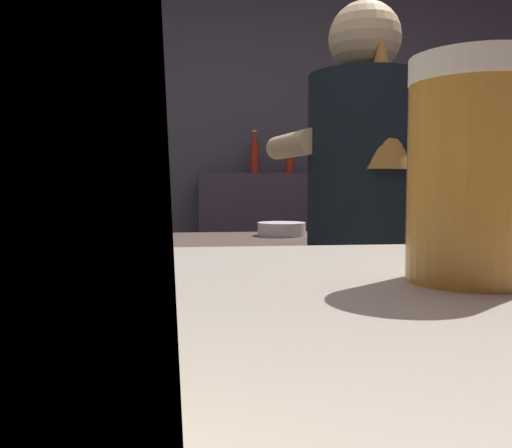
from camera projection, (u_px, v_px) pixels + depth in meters
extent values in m
cube|color=#4B4B51|center=(244.00, 151.00, 3.50)|extent=(5.20, 0.10, 2.70)
cube|color=brown|center=(365.00, 350.00, 2.17)|extent=(2.10, 0.60, 0.92)
cube|color=#3A303E|center=(277.00, 272.00, 3.29)|extent=(0.96, 0.36, 1.20)
cube|color=#2B312E|center=(360.00, 398.00, 1.71)|extent=(0.28, 0.20, 0.90)
cylinder|color=black|center=(363.00, 167.00, 1.65)|extent=(0.34, 0.34, 0.56)
sphere|color=tan|center=(365.00, 38.00, 1.63)|extent=(0.22, 0.22, 0.22)
cone|color=#B27A33|center=(380.00, 100.00, 1.55)|extent=(0.18, 0.18, 0.40)
cylinder|color=tan|center=(293.00, 145.00, 1.75)|extent=(0.14, 0.33, 0.08)
cylinder|color=tan|center=(385.00, 147.00, 1.85)|extent=(0.14, 0.33, 0.08)
cube|color=olive|center=(504.00, 211.00, 2.18)|extent=(0.10, 0.08, 0.20)
cylinder|color=black|center=(499.00, 179.00, 2.17)|extent=(0.02, 0.02, 0.07)
cylinder|color=black|center=(505.00, 180.00, 2.18)|extent=(0.02, 0.02, 0.05)
cylinder|color=black|center=(512.00, 179.00, 2.18)|extent=(0.02, 0.02, 0.07)
cylinder|color=silver|center=(281.00, 229.00, 2.20)|extent=(0.20, 0.20, 0.05)
cube|color=silver|center=(399.00, 237.00, 2.10)|extent=(0.24, 0.11, 0.01)
cylinder|color=#C68531|center=(473.00, 184.00, 0.33)|extent=(0.08, 0.08, 0.12)
cylinder|color=white|center=(476.00, 71.00, 0.33)|extent=(0.08, 0.08, 0.02)
cylinder|color=#4F832D|center=(343.00, 163.00, 3.31)|extent=(0.06, 0.06, 0.13)
cylinder|color=#4F832D|center=(343.00, 148.00, 3.30)|extent=(0.03, 0.03, 0.05)
cylinder|color=black|center=(343.00, 143.00, 3.30)|extent=(0.03, 0.03, 0.01)
cylinder|color=red|center=(255.00, 159.00, 3.32)|extent=(0.05, 0.05, 0.19)
cylinder|color=red|center=(255.00, 138.00, 3.31)|extent=(0.02, 0.02, 0.07)
cylinder|color=white|center=(255.00, 131.00, 3.31)|extent=(0.03, 0.03, 0.01)
cylinder|color=red|center=(290.00, 164.00, 3.34)|extent=(0.05, 0.05, 0.12)
cylinder|color=red|center=(290.00, 151.00, 3.34)|extent=(0.02, 0.02, 0.05)
cylinder|color=white|center=(290.00, 147.00, 3.33)|extent=(0.03, 0.03, 0.01)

